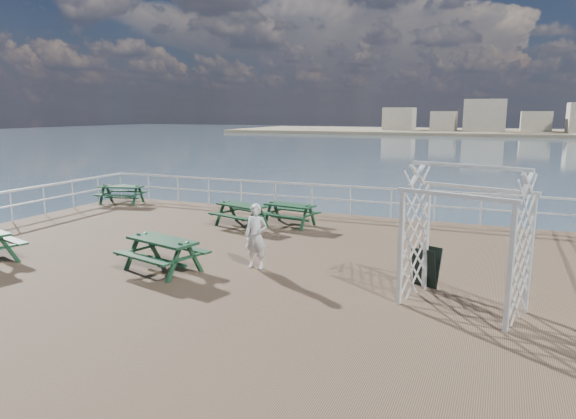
# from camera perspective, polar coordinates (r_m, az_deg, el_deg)

# --- Properties ---
(ground) EXTENTS (18.00, 14.00, 0.30)m
(ground) POSITION_cam_1_polar(r_m,az_deg,el_deg) (13.14, -7.67, -6.30)
(ground) COLOR brown
(ground) RESTS_ON ground
(sea_backdrop) EXTENTS (300.00, 300.00, 9.20)m
(sea_backdrop) POSITION_cam_1_polar(r_m,az_deg,el_deg) (145.09, 25.19, 8.15)
(sea_backdrop) COLOR #394D5F
(sea_backdrop) RESTS_ON ground
(railing) EXTENTS (17.77, 13.76, 1.10)m
(railing) POSITION_cam_1_polar(r_m,az_deg,el_deg) (15.13, -3.13, 0.06)
(railing) COLOR silver
(railing) RESTS_ON ground
(picnic_table_a) EXTENTS (1.96, 1.72, 0.83)m
(picnic_table_a) POSITION_cam_1_polar(r_m,az_deg,el_deg) (21.96, -18.02, 2.00)
(picnic_table_a) COLOR #143923
(picnic_table_a) RESTS_ON ground
(picnic_table_b) EXTENTS (2.02, 1.81, 0.82)m
(picnic_table_b) POSITION_cam_1_polar(r_m,az_deg,el_deg) (16.78, -5.21, -0.10)
(picnic_table_b) COLOR #143923
(picnic_table_b) RESTS_ON ground
(picnic_table_c) EXTENTS (1.83, 1.56, 0.80)m
(picnic_table_c) POSITION_cam_1_polar(r_m,az_deg,el_deg) (16.85, 0.20, -0.07)
(picnic_table_c) COLOR #143923
(picnic_table_c) RESTS_ON ground
(picnic_table_e) EXTENTS (2.11, 1.86, 0.88)m
(picnic_table_e) POSITION_cam_1_polar(r_m,az_deg,el_deg) (12.40, -13.79, -4.14)
(picnic_table_e) COLOR #143923
(picnic_table_e) RESTS_ON ground
(trellis_arbor) EXTENTS (2.47, 1.80, 2.75)m
(trellis_arbor) POSITION_cam_1_polar(r_m,az_deg,el_deg) (10.16, 18.97, -3.86)
(trellis_arbor) COLOR silver
(trellis_arbor) RESTS_ON ground
(sandwich_board) EXTENTS (0.64, 0.56, 0.87)m
(sandwich_board) POSITION_cam_1_polar(r_m,az_deg,el_deg) (11.40, 15.09, -6.22)
(sandwich_board) COLOR black
(sandwich_board) RESTS_ON ground
(person) EXTENTS (0.58, 0.39, 1.56)m
(person) POSITION_cam_1_polar(r_m,az_deg,el_deg) (12.23, -3.56, -2.98)
(person) COLOR white
(person) RESTS_ON ground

